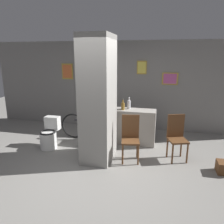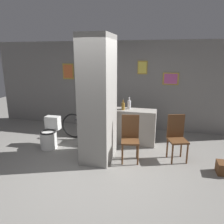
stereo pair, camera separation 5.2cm
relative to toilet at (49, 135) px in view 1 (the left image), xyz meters
name	(u,v)px [view 1 (the left image)]	position (x,y,z in m)	size (l,w,h in m)	color
ground_plane	(91,167)	(1.30, -0.71, -0.31)	(14.00, 14.00, 0.00)	gray
wall_back	(118,86)	(1.30, 1.92, 1.00)	(8.00, 0.09, 2.60)	gray
pillar_center	(98,100)	(1.33, -0.26, 0.99)	(0.63, 0.90, 2.60)	gray
counter_shelf	(130,126)	(1.85, 0.73, 0.13)	(1.28, 0.44, 0.88)	gray
toilet	(49,135)	(0.00, 0.00, 0.00)	(0.39, 0.55, 0.73)	white
chair_near_pillar	(130,136)	(2.01, -0.19, 0.22)	(0.43, 0.43, 0.98)	brown
chair_by_doorway	(177,136)	(2.97, 0.08, 0.22)	(0.47, 0.47, 0.98)	brown
bicycle	(93,127)	(0.88, 0.71, 0.05)	(1.78, 0.42, 0.73)	black
bottle_tall	(129,104)	(1.81, 0.80, 0.70)	(0.09, 0.09, 0.34)	silver
bottle_short	(123,106)	(1.69, 0.66, 0.68)	(0.08, 0.08, 0.28)	olive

